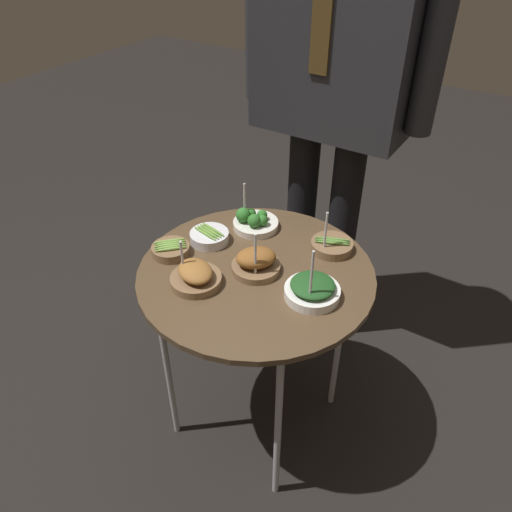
% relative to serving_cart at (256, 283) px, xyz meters
% --- Properties ---
extents(ground_plane, '(8.00, 8.00, 0.00)m').
position_rel_serving_cart_xyz_m(ground_plane, '(0.00, 0.00, -0.62)').
color(ground_plane, black).
extents(serving_cart, '(0.66, 0.66, 0.66)m').
position_rel_serving_cart_xyz_m(serving_cart, '(0.00, 0.00, 0.00)').
color(serving_cart, brown).
rests_on(serving_cart, ground_plane).
extents(bowl_broccoli_front_center, '(0.14, 0.14, 0.14)m').
position_rel_serving_cart_xyz_m(bowl_broccoli_front_center, '(-0.12, 0.18, 0.07)').
color(bowl_broccoli_front_center, silver).
rests_on(bowl_broccoli_front_center, serving_cart).
extents(bowl_roast_back_left, '(0.14, 0.14, 0.15)m').
position_rel_serving_cart_xyz_m(bowl_roast_back_left, '(0.00, 0.00, 0.08)').
color(bowl_roast_back_left, brown).
rests_on(bowl_roast_back_left, serving_cart).
extents(bowl_roast_back_right, '(0.14, 0.14, 0.13)m').
position_rel_serving_cart_xyz_m(bowl_roast_back_right, '(-0.11, -0.13, 0.07)').
color(bowl_roast_back_right, brown).
rests_on(bowl_roast_back_right, serving_cart).
extents(bowl_asparagus_mid_right, '(0.11, 0.11, 0.04)m').
position_rel_serving_cart_xyz_m(bowl_asparagus_mid_right, '(-0.25, -0.07, 0.06)').
color(bowl_asparagus_mid_right, brown).
rests_on(bowl_asparagus_mid_right, serving_cart).
extents(bowl_asparagus_mid_left, '(0.12, 0.12, 0.04)m').
position_rel_serving_cart_xyz_m(bowl_asparagus_mid_left, '(-0.19, 0.04, 0.06)').
color(bowl_asparagus_mid_left, silver).
rests_on(bowl_asparagus_mid_left, serving_cart).
extents(bowl_spinach_far_rim, '(0.15, 0.15, 0.18)m').
position_rel_serving_cart_xyz_m(bowl_spinach_far_rim, '(0.18, -0.01, 0.07)').
color(bowl_spinach_far_rim, white).
rests_on(bowl_spinach_far_rim, serving_cart).
extents(bowl_asparagus_near_rim, '(0.12, 0.12, 0.14)m').
position_rel_serving_cart_xyz_m(bowl_asparagus_near_rim, '(0.13, 0.20, 0.06)').
color(bowl_asparagus_near_rim, brown).
rests_on(bowl_asparagus_near_rim, serving_cart).
extents(waiter_figure, '(0.65, 0.24, 1.76)m').
position_rel_serving_cart_xyz_m(waiter_figure, '(-0.06, 0.55, 0.50)').
color(waiter_figure, black).
rests_on(waiter_figure, ground_plane).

